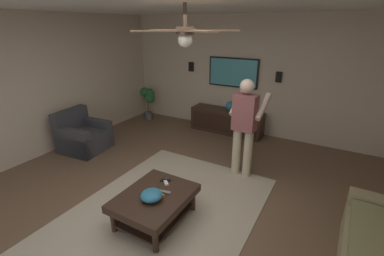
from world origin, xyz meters
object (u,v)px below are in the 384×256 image
bowl (152,195)px  vase_round (230,106)px  potted_plant_short (148,97)px  tv (233,72)px  armchair (83,137)px  book (154,195)px  remote_black (165,180)px  ceiling_fan (185,33)px  coffee_table (155,201)px  remote_grey (165,192)px  person_standing (245,123)px  wall_speaker_left (279,77)px  wall_speaker_right (191,67)px  media_console (227,121)px  remote_white (166,182)px

bowl → vase_round: size_ratio=1.24×
potted_plant_short → tv: bearing=-80.2°
armchair → book: armchair is taller
armchair → remote_black: size_ratio=5.94×
tv → ceiling_fan: (-3.11, -0.61, 0.92)m
coffee_table → remote_black: size_ratio=6.67×
tv → ceiling_fan: bearing=11.1°
coffee_table → remote_grey: 0.18m
armchair → potted_plant_short: 2.21m
armchair → person_standing: bearing=6.1°
wall_speaker_left → remote_black: bearing=168.2°
armchair → wall_speaker_left: 4.24m
person_standing → armchair: bearing=106.3°
potted_plant_short → wall_speaker_right: wall_speaker_right is taller
person_standing → bowl: person_standing is taller
wall_speaker_left → vase_round: bearing=105.1°
armchair → remote_grey: 2.82m
coffee_table → bowl: bowl is taller
media_console → vase_round: vase_round is taller
person_standing → ceiling_fan: bearing=167.6°
media_console → tv: tv is taller
armchair → vase_round: bearing=39.9°
media_console → remote_black: (-2.99, -0.35, 0.14)m
remote_white → vase_round: bearing=-42.2°
bowl → vase_round: vase_round is taller
armchair → remote_white: (-0.70, -2.54, 0.13)m
coffee_table → tv: size_ratio=0.85×
remote_grey → wall_speaker_right: 3.96m
media_console → wall_speaker_right: 1.62m
book → ceiling_fan: ceiling_fan is taller
coffee_table → book: (-0.02, -0.02, 0.12)m
remote_grey → armchair: bearing=-29.7°
armchair → tv: 3.53m
vase_round → book: bearing=-174.1°
coffee_table → tv: tv is taller
remote_black → wall_speaker_left: wall_speaker_left is taller
media_console → ceiling_fan: ceiling_fan is taller
person_standing → remote_grey: 1.72m
remote_grey → coffee_table: bearing=31.9°
tv → remote_black: tv is taller
media_console → ceiling_fan: 3.57m
remote_white → remote_grey: (-0.19, -0.12, 0.00)m
remote_white → wall_speaker_right: wall_speaker_right is taller
armchair → remote_grey: armchair is taller
armchair → remote_white: size_ratio=5.94×
book → wall_speaker_right: (3.59, 1.54, 1.01)m
wall_speaker_left → armchair: bearing=129.0°
vase_round → wall_speaker_left: wall_speaker_left is taller
tv → person_standing: 2.17m
book → person_standing: bearing=-91.6°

